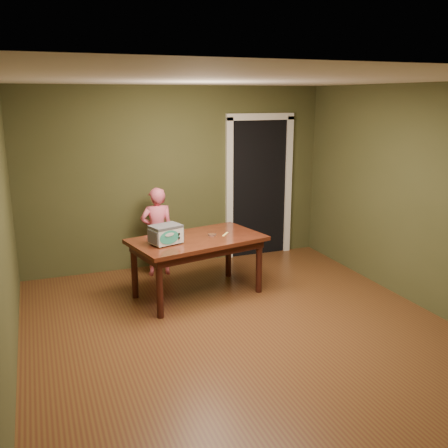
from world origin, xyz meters
The scene contains 8 objects.
floor centered at (0.00, 0.00, 0.00)m, with size 5.00×5.00×0.00m, color brown.
room_shell centered at (0.00, 0.00, 1.71)m, with size 4.52×5.02×2.61m.
doorway centered at (1.30, 2.78, 1.06)m, with size 1.10×0.66×2.25m.
dining_table centered at (-0.13, 1.20, 0.65)m, with size 1.76×1.22×0.75m.
toy_oven centered at (-0.55, 1.09, 0.87)m, with size 0.42×0.34×0.23m.
baking_pan centered at (0.08, 1.23, 0.76)m, with size 0.10×0.10×0.02m.
spatula centered at (0.25, 1.22, 0.75)m, with size 0.18×0.03×0.01m, color #FFE06E.
child centered at (-0.41, 2.12, 0.62)m, with size 0.45×0.30×1.25m, color #EF627C.
Camera 1 is at (-1.94, -4.44, 2.45)m, focal length 40.00 mm.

